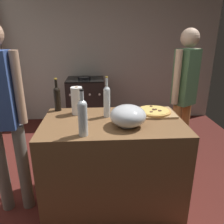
{
  "coord_description": "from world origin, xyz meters",
  "views": [
    {
      "loc": [
        -0.13,
        -1.21,
        1.66
      ],
      "look_at": [
        -0.0,
        0.81,
        0.94
      ],
      "focal_mm": 35.75,
      "sensor_mm": 36.0,
      "label": 1
    }
  ],
  "objects_px": {
    "pizza": "(154,111)",
    "person_in_stripes": "(3,111)",
    "wine_bottle_dark": "(57,97)",
    "person_in_red": "(184,92)",
    "stove": "(86,102)",
    "paper_towel_roll": "(77,101)",
    "wine_bottle_clear": "(83,116)",
    "wine_bottle_green": "(107,100)",
    "mixing_bowl": "(128,116)"
  },
  "relations": [
    {
      "from": "wine_bottle_clear",
      "to": "person_in_stripes",
      "type": "xyz_separation_m",
      "value": [
        -0.7,
        0.24,
        -0.03
      ]
    },
    {
      "from": "mixing_bowl",
      "to": "person_in_stripes",
      "type": "height_order",
      "value": "person_in_stripes"
    },
    {
      "from": "wine_bottle_dark",
      "to": "person_in_stripes",
      "type": "bearing_deg",
      "value": -136.69
    },
    {
      "from": "paper_towel_roll",
      "to": "stove",
      "type": "height_order",
      "value": "paper_towel_roll"
    },
    {
      "from": "paper_towel_roll",
      "to": "person_in_red",
      "type": "xyz_separation_m",
      "value": [
        1.22,
        0.37,
        -0.03
      ]
    },
    {
      "from": "mixing_bowl",
      "to": "wine_bottle_dark",
      "type": "relative_size",
      "value": 0.92
    },
    {
      "from": "stove",
      "to": "pizza",
      "type": "bearing_deg",
      "value": -67.35
    },
    {
      "from": "mixing_bowl",
      "to": "person_in_stripes",
      "type": "xyz_separation_m",
      "value": [
        -1.07,
        0.08,
        0.04
      ]
    },
    {
      "from": "wine_bottle_clear",
      "to": "person_in_red",
      "type": "distance_m",
      "value": 1.44
    },
    {
      "from": "paper_towel_roll",
      "to": "person_in_stripes",
      "type": "relative_size",
      "value": 0.16
    },
    {
      "from": "paper_towel_roll",
      "to": "wine_bottle_green",
      "type": "bearing_deg",
      "value": -19.38
    },
    {
      "from": "wine_bottle_green",
      "to": "person_in_stripes",
      "type": "bearing_deg",
      "value": -169.75
    },
    {
      "from": "wine_bottle_clear",
      "to": "stove",
      "type": "xyz_separation_m",
      "value": [
        -0.1,
        2.32,
        -0.6
      ]
    },
    {
      "from": "pizza",
      "to": "stove",
      "type": "distance_m",
      "value": 2.07
    },
    {
      "from": "mixing_bowl",
      "to": "paper_towel_roll",
      "type": "relative_size",
      "value": 1.13
    },
    {
      "from": "person_in_stripes",
      "to": "stove",
      "type": "bearing_deg",
      "value": 73.95
    },
    {
      "from": "person_in_stripes",
      "to": "person_in_red",
      "type": "distance_m",
      "value": 1.94
    },
    {
      "from": "wine_bottle_clear",
      "to": "wine_bottle_green",
      "type": "bearing_deg",
      "value": 63.16
    },
    {
      "from": "paper_towel_roll",
      "to": "wine_bottle_dark",
      "type": "bearing_deg",
      "value": 152.16
    },
    {
      "from": "wine_bottle_clear",
      "to": "wine_bottle_dark",
      "type": "distance_m",
      "value": 0.69
    },
    {
      "from": "wine_bottle_clear",
      "to": "person_in_red",
      "type": "height_order",
      "value": "person_in_red"
    },
    {
      "from": "pizza",
      "to": "paper_towel_roll",
      "type": "distance_m",
      "value": 0.77
    },
    {
      "from": "stove",
      "to": "wine_bottle_clear",
      "type": "bearing_deg",
      "value": -87.51
    },
    {
      "from": "paper_towel_roll",
      "to": "person_in_stripes",
      "type": "xyz_separation_m",
      "value": [
        -0.61,
        -0.27,
        0.0
      ]
    },
    {
      "from": "person_in_stripes",
      "to": "wine_bottle_clear",
      "type": "bearing_deg",
      "value": -18.98
    },
    {
      "from": "wine_bottle_dark",
      "to": "wine_bottle_clear",
      "type": "bearing_deg",
      "value": -64.21
    },
    {
      "from": "pizza",
      "to": "person_in_stripes",
      "type": "distance_m",
      "value": 1.4
    },
    {
      "from": "stove",
      "to": "person_in_red",
      "type": "height_order",
      "value": "person_in_red"
    },
    {
      "from": "pizza",
      "to": "person_in_stripes",
      "type": "height_order",
      "value": "person_in_stripes"
    },
    {
      "from": "stove",
      "to": "person_in_red",
      "type": "bearing_deg",
      "value": -49.37
    },
    {
      "from": "wine_bottle_dark",
      "to": "person_in_red",
      "type": "distance_m",
      "value": 1.46
    },
    {
      "from": "pizza",
      "to": "stove",
      "type": "xyz_separation_m",
      "value": [
        -0.78,
        1.86,
        -0.47
      ]
    },
    {
      "from": "person_in_red",
      "to": "mixing_bowl",
      "type": "bearing_deg",
      "value": -136.72
    },
    {
      "from": "wine_bottle_clear",
      "to": "person_in_red",
      "type": "relative_size",
      "value": 0.22
    },
    {
      "from": "stove",
      "to": "person_in_red",
      "type": "relative_size",
      "value": 0.54
    },
    {
      "from": "pizza",
      "to": "person_in_red",
      "type": "xyz_separation_m",
      "value": [
        0.46,
        0.42,
        0.08
      ]
    },
    {
      "from": "wine_bottle_dark",
      "to": "person_in_red",
      "type": "relative_size",
      "value": 0.2
    },
    {
      "from": "paper_towel_roll",
      "to": "wine_bottle_clear",
      "type": "bearing_deg",
      "value": -80.21
    },
    {
      "from": "person_in_red",
      "to": "wine_bottle_green",
      "type": "bearing_deg",
      "value": -153.09
    },
    {
      "from": "pizza",
      "to": "wine_bottle_dark",
      "type": "relative_size",
      "value": 0.98
    },
    {
      "from": "wine_bottle_clear",
      "to": "paper_towel_roll",
      "type": "bearing_deg",
      "value": 99.79
    },
    {
      "from": "paper_towel_roll",
      "to": "wine_bottle_dark",
      "type": "xyz_separation_m",
      "value": [
        -0.21,
        0.11,
        0.01
      ]
    },
    {
      "from": "paper_towel_roll",
      "to": "wine_bottle_green",
      "type": "relative_size",
      "value": 0.7
    },
    {
      "from": "paper_towel_roll",
      "to": "wine_bottle_clear",
      "type": "distance_m",
      "value": 0.51
    },
    {
      "from": "stove",
      "to": "wine_bottle_dark",
      "type": "bearing_deg",
      "value": -96.62
    },
    {
      "from": "mixing_bowl",
      "to": "stove",
      "type": "height_order",
      "value": "mixing_bowl"
    },
    {
      "from": "paper_towel_roll",
      "to": "person_in_stripes",
      "type": "bearing_deg",
      "value": -156.49
    },
    {
      "from": "wine_bottle_dark",
      "to": "paper_towel_roll",
      "type": "bearing_deg",
      "value": -27.84
    },
    {
      "from": "stove",
      "to": "person_in_red",
      "type": "xyz_separation_m",
      "value": [
        1.24,
        -1.44,
        0.55
      ]
    },
    {
      "from": "paper_towel_roll",
      "to": "wine_bottle_green",
      "type": "xyz_separation_m",
      "value": [
        0.29,
        -0.1,
        0.03
      ]
    }
  ]
}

